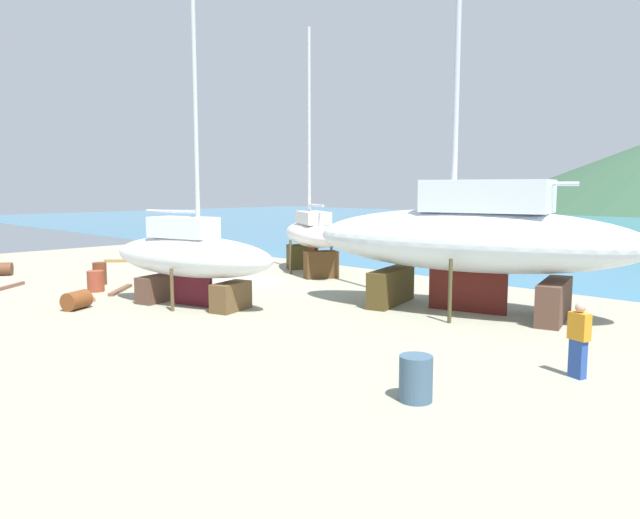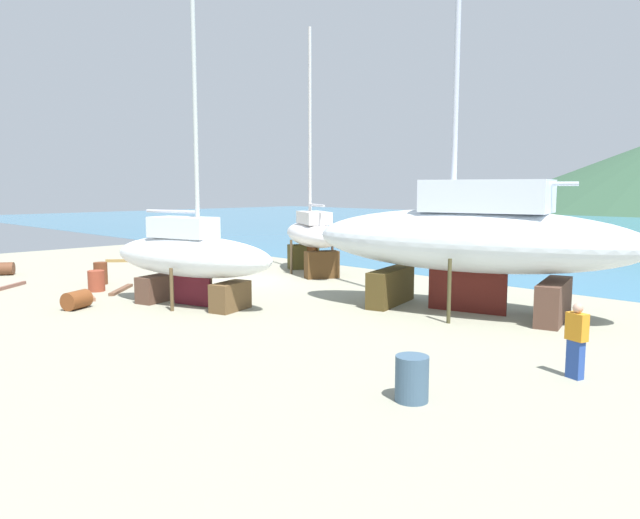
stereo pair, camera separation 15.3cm
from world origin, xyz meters
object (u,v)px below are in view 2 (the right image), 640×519
Objects in this scene: barrel_blue_faded at (96,281)px; barrel_rust_mid at (77,300)px; sailboat_small_center at (191,256)px; sailboat_far_slipway at (312,236)px; sailboat_mid_port at (470,238)px; barrel_rust_near at (5,269)px; barrel_rust_far at (210,266)px; barrel_tipped_right at (412,379)px; barrel_by_slipway at (101,273)px; worker at (576,340)px.

barrel_blue_faded is 0.92× the size of barrel_rust_mid.
sailboat_small_center is at bearing 11.29° from barrel_blue_faded.
sailboat_far_slipway is 8.94m from sailboat_small_center.
sailboat_small_center is (-7.46, -5.82, -0.73)m from sailboat_mid_port.
barrel_rust_near is 9.57m from barrel_rust_far.
sailboat_mid_port is 19.73× the size of barrel_tipped_right.
sailboat_far_slipway reaches higher than barrel_rust_mid.
barrel_tipped_right reaches higher than barrel_rust_mid.
barrel_rust_near is at bearing -171.55° from barrel_blue_faded.
sailboat_far_slipway is at bearing 47.29° from barrel_rust_near.
barrel_rust_mid is 1.01× the size of barrel_tipped_right.
sailboat_small_center is 8.05m from barrel_rust_far.
barrel_by_slipway is (-0.59, -5.16, 0.09)m from barrel_rust_far.
sailboat_mid_port is 9.49m from sailboat_small_center.
barrel_by_slipway reaches higher than barrel_rust_mid.
worker reaches higher than barrel_rust_mid.
barrel_blue_faded is at bearing 13.75° from sailboat_mid_port.
worker is 1.86× the size of barrel_tipped_right.
barrel_tipped_right is (23.58, -0.13, 0.14)m from barrel_rust_near.
barrel_rust_far is (-3.47, -3.51, -1.44)m from sailboat_far_slipway.
sailboat_small_center reaches higher than barrel_rust_mid.
sailboat_small_center is 12.76m from barrel_rust_near.
barrel_blue_faded is at bearing 103.78° from sailboat_far_slipway.
sailboat_far_slipway reaches higher than barrel_tipped_right.
barrel_rust_mid is at bearing -33.51° from barrel_by_slipway.
sailboat_small_center is at bearing 53.44° from barrel_rust_mid.
sailboat_mid_port reaches higher than barrel_blue_faded.
worker is 2.20× the size of barrel_rust_far.
sailboat_small_center is 6.86m from barrel_by_slipway.
sailboat_mid_port reaches higher than barrel_tipped_right.
sailboat_mid_port is 13.38m from barrel_rust_mid.
barrel_rust_near is 0.83× the size of barrel_by_slipway.
barrel_rust_mid is (-15.05, -4.46, -0.55)m from worker.
sailboat_mid_port is 9.08m from barrel_tipped_right.
barrel_rust_far is 0.85× the size of barrel_tipped_right.
sailboat_small_center is 6.28× the size of worker.
barrel_by_slipway is at bearing 19.04° from barrel_rust_near.
sailboat_mid_port is 22.63× the size of barrel_rust_near.
sailboat_mid_port is at bearing 21.70° from barrel_rust_near.
sailboat_mid_port is 13.79m from barrel_rust_far.
barrel_rust_far is 5.19m from barrel_by_slipway.
barrel_tipped_right is at bearing -0.32° from barrel_rust_near.
barrel_blue_faded is (7.31, 1.09, 0.11)m from barrel_rust_near.
barrel_rust_mid is at bearing -55.82° from worker.
sailboat_mid_port is 23.35× the size of barrel_rust_far.
sailboat_mid_port is 10.64× the size of worker.
sailboat_mid_port reaches higher than barrel_rust_mid.
barrel_rust_near is at bearing 173.53° from sailboat_small_center.
barrel_blue_faded reaches higher than barrel_rust_mid.
barrel_blue_faded is at bearing 8.45° from barrel_rust_near.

